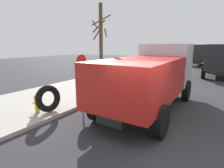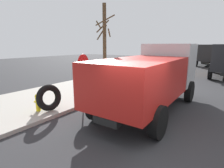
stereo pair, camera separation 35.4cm
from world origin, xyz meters
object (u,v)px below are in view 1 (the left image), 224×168
stop_sign (81,68)px  dump_truck_green (201,54)px  dump_truck_orange (221,59)px  dump_truck_gray (209,52)px  bare_tree (101,43)px  loose_tire (48,99)px  dump_truck_red (151,74)px  fire_hydrant (37,103)px

stop_sign → dump_truck_green: dump_truck_green is taller
dump_truck_orange → dump_truck_gray: bearing=7.5°
dump_truck_gray → bare_tree: bare_tree is taller
dump_truck_gray → bare_tree: (-29.08, 4.50, 1.45)m
loose_tire → dump_truck_red: dump_truck_red is taller
fire_hydrant → dump_truck_gray: 35.29m
bare_tree → dump_truck_green: bearing=-12.3°
fire_hydrant → dump_truck_red: (3.53, -3.65, 1.05)m
dump_truck_green → dump_truck_red: bearing=-178.7°
bare_tree → dump_truck_orange: bearing=-36.7°
fire_hydrant → stop_sign: 2.83m
loose_tire → dump_truck_red: 4.68m
dump_truck_green → dump_truck_gray: bearing=-1.7°
fire_hydrant → dump_truck_gray: size_ratio=0.11×
dump_truck_red → dump_truck_gray: (31.57, 0.20, 0.00)m
dump_truck_red → bare_tree: size_ratio=1.27×
loose_tire → dump_truck_gray: size_ratio=0.16×
stop_sign → bare_tree: bare_tree is taller
dump_truck_orange → bare_tree: bearing=143.3°
dump_truck_orange → dump_truck_gray: same height
fire_hydrant → stop_sign: (2.54, -0.24, 1.22)m
dump_truck_green → bare_tree: (-19.29, 4.22, 1.45)m
loose_tire → dump_truck_green: 25.17m
dump_truck_red → dump_truck_green: same height
bare_tree → loose_tire: bearing=-166.1°
dump_truck_green → dump_truck_orange: bearing=-163.7°
dump_truck_red → stop_sign: bearing=106.2°
dump_truck_orange → dump_truck_red: bearing=168.8°
dump_truck_green → dump_truck_gray: (9.79, -0.29, 0.00)m
loose_tire → dump_truck_gray: 34.93m
dump_truck_orange → dump_truck_gray: 19.74m
dump_truck_red → loose_tire: bearing=134.3°
loose_tire → bare_tree: 6.32m
dump_truck_orange → bare_tree: bare_tree is taller
stop_sign → bare_tree: bearing=20.5°
loose_tire → stop_sign: bearing=2.8°
bare_tree → fire_hydrant: bearing=-170.0°
dump_truck_green → stop_sign: bearing=172.7°
fire_hydrant → dump_truck_red: 5.18m
fire_hydrant → stop_sign: stop_sign is taller
dump_truck_gray → dump_truck_orange: bearing=-172.5°
fire_hydrant → dump_truck_green: (25.32, -3.16, 1.05)m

